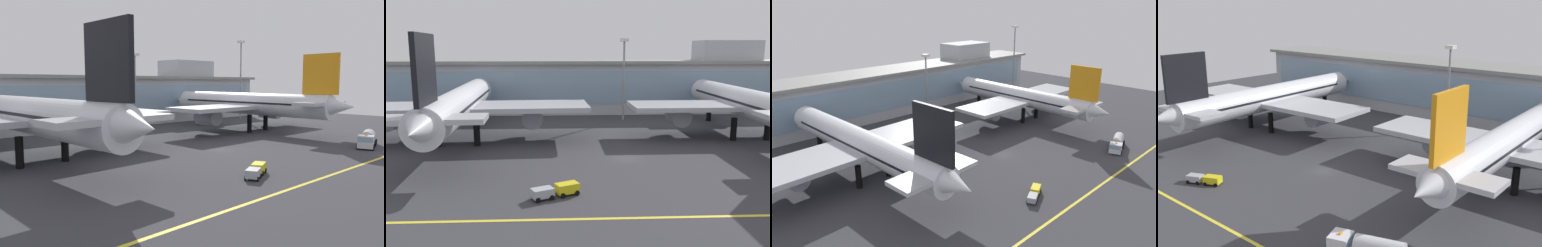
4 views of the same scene
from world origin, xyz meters
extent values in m
plane|color=#38383D|center=(0.00, 0.00, 0.00)|extent=(180.00, 180.00, 0.00)
cube|color=yellow|center=(0.00, -22.00, 0.01)|extent=(144.00, 0.50, 0.01)
cube|color=#ADB2B7|center=(0.00, 46.71, 6.40)|extent=(117.26, 12.00, 12.79)
cube|color=#84A3BC|center=(0.00, 40.66, 7.04)|extent=(112.57, 0.20, 8.19)
cube|color=gray|center=(0.00, 46.71, 13.19)|extent=(120.26, 14.00, 0.80)
cube|color=#ADB2B7|center=(35.18, 48.71, 15.79)|extent=(16.00, 10.00, 6.00)
cylinder|color=black|center=(-31.14, 9.00, 2.22)|extent=(1.10, 1.10, 4.43)
cylinder|color=black|center=(-24.50, 9.32, 2.22)|extent=(1.10, 1.10, 4.43)
cylinder|color=silver|center=(-28.01, 12.99, 6.93)|extent=(7.89, 48.21, 5.54)
cone|color=silver|center=(-26.74, -12.91, 7.34)|extent=(5.00, 6.32, 4.71)
cube|color=black|center=(-28.01, 12.99, 7.34)|extent=(7.57, 40.54, 0.44)
cube|color=#B7BAC1|center=(-28.01, 12.99, 6.23)|extent=(46.55, 13.76, 0.89)
cylinder|color=#999EA8|center=(-15.22, 15.35, 4.05)|extent=(4.18, 6.42, 3.88)
cube|color=black|center=(-26.98, -8.10, 14.13)|extent=(1.09, 8.66, 8.87)
cube|color=#B7BAC1|center=(-26.98, -8.10, 7.76)|extent=(14.97, 6.00, 0.71)
cylinder|color=black|center=(21.74, 11.20, 2.12)|extent=(1.10, 1.10, 4.25)
cylinder|color=black|center=(28.11, 11.24, 2.12)|extent=(1.10, 1.10, 4.25)
cylinder|color=black|center=(24.79, 31.62, 2.12)|extent=(1.10, 1.10, 4.25)
cylinder|color=silver|center=(24.90, 14.77, 6.63)|extent=(5.60, 44.38, 5.31)
cone|color=silver|center=(24.74, 38.53, 6.63)|extent=(5.07, 4.81, 5.04)
cone|color=silver|center=(25.06, -9.27, 7.03)|extent=(4.55, 5.87, 4.51)
cube|color=#84A3BC|center=(24.76, 35.17, 7.56)|extent=(4.01, 3.74, 1.59)
cube|color=black|center=(24.90, 14.77, 7.03)|extent=(5.61, 37.29, 0.42)
cube|color=#B7BAC1|center=(24.90, 14.77, 5.97)|extent=(43.17, 10.93, 0.85)
cylinder|color=#999EA8|center=(12.82, 16.28, 3.87)|extent=(3.75, 5.79, 3.72)
cylinder|color=#999EA8|center=(36.96, 16.44, 3.87)|extent=(3.75, 5.79, 3.72)
cube|color=orange|center=(25.03, -4.75, 13.54)|extent=(0.69, 7.99, 8.49)
cube|color=#B7BAC1|center=(25.03, -4.75, 7.43)|extent=(13.82, 4.97, 0.68)
cylinder|color=black|center=(19.00, -18.48, 0.55)|extent=(1.14, 0.62, 1.10)
cylinder|color=black|center=(18.20, -16.01, 0.55)|extent=(1.14, 0.62, 1.10)
cylinder|color=black|center=(23.28, -17.09, 0.55)|extent=(1.14, 0.62, 1.10)
cylinder|color=black|center=(22.48, -14.62, 0.55)|extent=(1.14, 0.62, 1.10)
cylinder|color=black|center=(25.68, -16.32, 0.55)|extent=(1.14, 0.62, 1.10)
cylinder|color=black|center=(24.88, -13.84, 0.55)|extent=(1.14, 0.62, 1.10)
cube|color=#2D2D33|center=(22.71, -15.91, 0.45)|extent=(7.91, 4.56, 0.30)
cube|color=silver|center=(18.86, -17.16, 1.40)|extent=(3.03, 3.19, 2.20)
cube|color=#84A3BC|center=(18.86, -17.16, 1.88)|extent=(3.08, 3.12, 0.88)
cylinder|color=silver|center=(23.23, -15.75, 1.75)|extent=(6.02, 3.91, 2.30)
cube|color=orange|center=(18.86, -17.16, 2.62)|extent=(0.30, 0.40, 0.20)
cylinder|color=black|center=(-8.83, -14.14, 0.30)|extent=(0.63, 0.44, 0.60)
cylinder|color=black|center=(-8.19, -15.50, 0.30)|extent=(0.63, 0.44, 0.60)
cylinder|color=black|center=(-10.47, -14.92, 0.30)|extent=(0.63, 0.44, 0.60)
cylinder|color=black|center=(-9.83, -16.28, 0.30)|extent=(0.63, 0.44, 0.60)
cube|color=yellow|center=(-9.33, -15.21, 0.85)|extent=(2.99, 2.46, 1.10)
cylinder|color=black|center=(-11.69, -15.49, 0.30)|extent=(0.62, 0.42, 0.60)
cylinder|color=black|center=(-11.06, -16.85, 0.30)|extent=(0.62, 0.42, 0.60)
cylinder|color=black|center=(-13.21, -16.21, 0.30)|extent=(0.62, 0.42, 0.60)
cylinder|color=black|center=(-12.58, -17.56, 0.30)|extent=(0.62, 0.42, 0.60)
cube|color=#A8A8B2|center=(-12.14, -16.53, 0.80)|extent=(2.81, 2.38, 1.00)
cube|color=#2D2D33|center=(-10.78, -15.89, 0.45)|extent=(0.59, 0.35, 0.08)
cylinder|color=gray|center=(46.22, 34.63, 12.20)|extent=(0.44, 0.44, 24.39)
cube|color=silver|center=(46.22, 34.63, 24.74)|extent=(1.80, 1.80, 0.70)
cylinder|color=gray|center=(4.90, 33.86, 9.13)|extent=(0.44, 0.44, 18.25)
cube|color=silver|center=(4.90, 33.86, 18.60)|extent=(1.80, 1.80, 0.70)
camera|label=1|loc=(-48.20, -44.60, 11.85)|focal=35.18mm
camera|label=2|loc=(-10.13, -59.23, 16.68)|focal=37.45mm
camera|label=3|loc=(-59.02, -47.89, 32.90)|focal=33.81mm
camera|label=4|loc=(47.56, -49.80, 27.19)|focal=40.76mm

